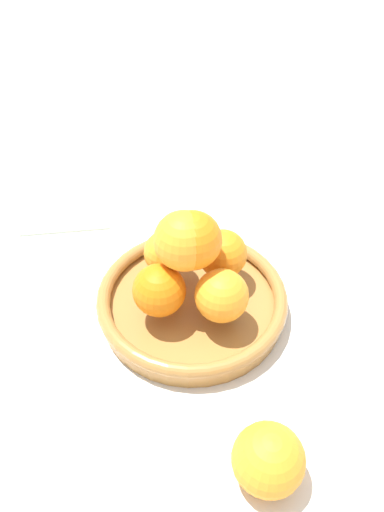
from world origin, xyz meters
The scene contains 5 objects.
ground_plane centered at (0.00, 0.00, 0.00)m, with size 4.00×4.00×0.00m, color silver.
fruit_bowl centered at (0.00, 0.00, 0.02)m, with size 0.27×0.27×0.04m.
orange_pile centered at (0.00, 0.00, 0.10)m, with size 0.17×0.17×0.14m.
stray_orange centered at (-0.17, 0.18, 0.04)m, with size 0.08×0.08×0.08m, color orange.
napkin_folded centered at (0.31, -0.13, 0.00)m, with size 0.15×0.15×0.01m, color silver.
Camera 1 is at (-0.20, 0.43, 0.55)m, focal length 35.00 mm.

